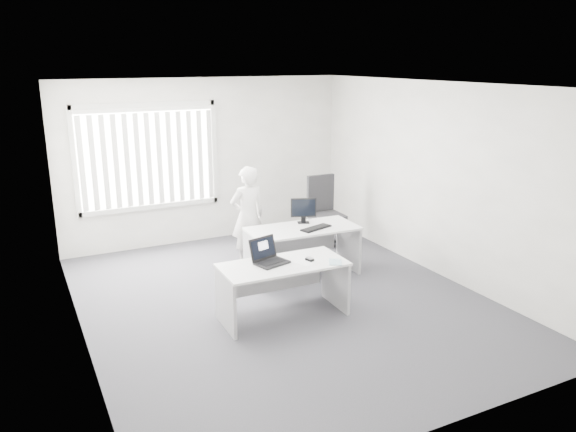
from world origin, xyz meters
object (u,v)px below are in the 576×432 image
monitor (303,211)px  desk_far (302,241)px  office_chair (325,224)px  laptop (272,252)px  person (248,216)px  desk_near (283,278)px

monitor → desk_far: bearing=-99.8°
office_chair → laptop: size_ratio=3.07×
laptop → person: bearing=60.1°
person → desk_near: bearing=77.2°
office_chair → monitor: 1.35m
person → monitor: (0.66, -0.57, 0.15)m
person → monitor: bearing=136.3°
desk_far → laptop: 1.50m
monitor → laptop: bearing=-110.1°
desk_far → office_chair: (1.01, 1.07, -0.16)m
desk_near → office_chair: bearing=50.7°
office_chair → desk_far: bearing=-131.8°
desk_near → office_chair: size_ratio=1.30×
office_chair → monitor: office_chair is taller
desk_far → person: bearing=126.7°
desk_far → office_chair: 1.47m
desk_far → office_chair: office_chair is taller
desk_near → office_chair: office_chair is taller
desk_near → desk_far: bearing=53.6°
desk_far → laptop: (-0.99, -1.07, 0.32)m
desk_near → laptop: size_ratio=4.01×
desk_near → monitor: bearing=54.6°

